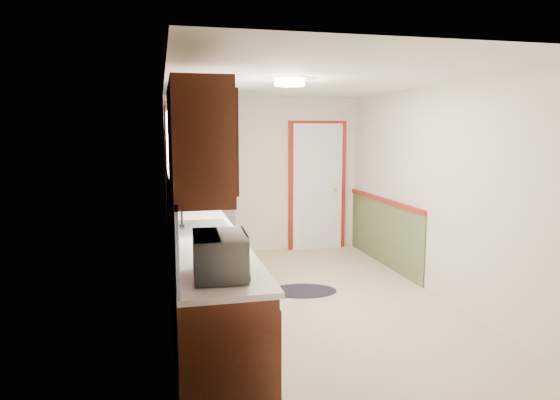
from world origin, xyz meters
TOP-DOWN VIEW (x-y plane):
  - room_shell at (0.00, 0.00)m, footprint 3.20×5.20m
  - kitchen_run at (-1.24, -0.29)m, footprint 0.63×4.00m
  - back_wall_trim at (0.99, 2.21)m, footprint 1.12×2.30m
  - ceiling_fixture at (-0.30, -0.20)m, footprint 0.30×0.30m
  - microwave at (-1.20, -1.88)m, footprint 0.30×0.52m
  - refrigerator at (-0.97, 2.05)m, footprint 0.85×0.83m
  - rug at (0.02, 0.42)m, footprint 0.90×0.67m
  - cooktop at (-1.19, 1.40)m, footprint 0.50×0.61m

SIDE VIEW (x-z plane):
  - rug at x=0.02m, z-range 0.00..0.01m
  - kitchen_run at x=-1.24m, z-range -0.29..1.91m
  - back_wall_trim at x=0.99m, z-range -0.15..1.93m
  - cooktop at x=-1.19m, z-range 0.94..0.96m
  - refrigerator at x=-0.97m, z-range 0.00..1.94m
  - microwave at x=-1.20m, z-range 0.94..1.29m
  - room_shell at x=0.00m, z-range -0.06..2.46m
  - ceiling_fixture at x=-0.30m, z-range 2.33..2.39m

